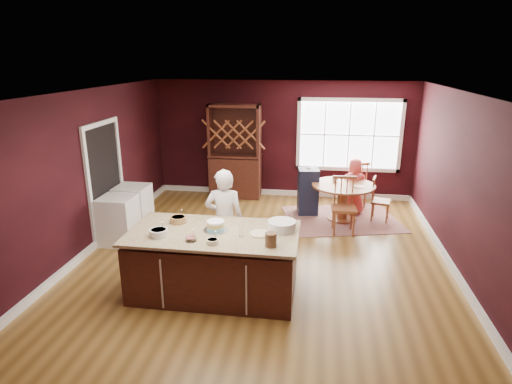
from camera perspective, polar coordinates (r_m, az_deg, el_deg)
room_shell at (r=6.68m, az=1.08°, el=1.50°), size 7.00×7.00×7.00m
window at (r=10.01m, az=12.30°, el=7.42°), size 2.36×0.10×1.66m
doorway at (r=8.22m, az=-19.37°, el=1.22°), size 0.08×1.26×2.13m
kitchen_island at (r=6.10m, az=-5.58°, el=-9.47°), size 2.33×1.22×0.92m
dining_table at (r=8.83m, az=11.51°, el=-0.34°), size 1.27×1.27×0.75m
baker at (r=6.58m, az=-4.23°, el=-3.79°), size 0.63×0.45×1.62m
layer_cake at (r=5.91m, az=-5.42°, el=-4.50°), size 0.34×0.34×0.14m
bowl_blue at (r=5.86m, az=-12.84°, el=-5.31°), size 0.25×0.25×0.09m
bowl_yellow at (r=6.27m, az=-10.32°, el=-3.64°), size 0.23×0.23×0.09m
bowl_pink at (r=5.64m, az=-8.68°, el=-6.21°), size 0.15×0.15×0.05m
bowl_olive at (r=5.53m, az=-5.82°, el=-6.58°), size 0.16×0.16×0.06m
drinking_glass at (r=5.69m, az=-2.02°, el=-5.25°), size 0.08×0.08×0.15m
dinner_plate at (r=5.78m, az=0.50°, el=-5.57°), size 0.27×0.27×0.02m
white_tub at (r=5.90m, az=3.45°, el=-4.49°), size 0.39×0.39×0.13m
stoneware_crock at (r=5.40m, az=1.99°, el=-6.37°), size 0.15×0.15×0.18m
rug at (r=9.01m, az=11.31°, el=-3.54°), size 2.58×2.21×0.01m
chair_east at (r=8.98m, az=16.34°, el=-0.94°), size 0.44×0.45×0.91m
chair_south at (r=8.15m, az=11.66°, el=-1.82°), size 0.47×0.45×1.09m
chair_north at (r=9.65m, az=13.07°, el=1.07°), size 0.57×0.56×1.06m
seated_woman at (r=9.27m, az=12.95°, el=0.80°), size 0.58×0.39×1.19m
high_chair at (r=9.07m, az=6.94°, el=0.21°), size 0.47×0.47×1.02m
toddler at (r=9.08m, az=6.79°, el=2.20°), size 0.18×0.14×0.26m
table_plate at (r=8.67m, az=13.49°, el=0.73°), size 0.20×0.20×0.02m
table_cup at (r=8.94m, az=10.49°, el=1.69°), size 0.14×0.14×0.09m
hutch at (r=10.00m, az=-2.80°, el=5.39°), size 1.19×0.49×2.18m
washer at (r=7.99m, az=-17.86°, el=-3.60°), size 0.59×0.57×0.86m
dryer at (r=8.53m, az=-16.03°, el=-2.05°), size 0.60×0.58×0.87m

